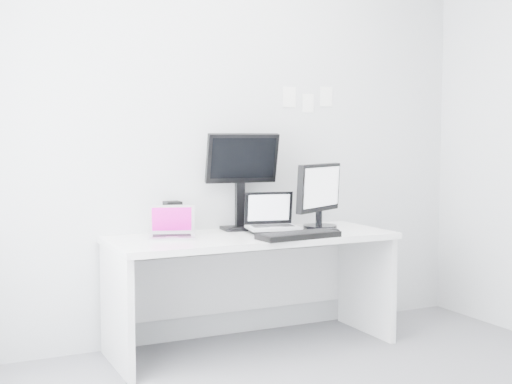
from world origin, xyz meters
The scene contains 12 objects.
back_wall centered at (0.00, 1.60, 1.35)m, with size 3.60×3.60×0.00m, color #BBBDC0.
desk centered at (0.00, 1.25, 0.36)m, with size 1.80×0.70×0.73m, color white.
macbook centered at (-0.51, 1.30, 0.84)m, with size 0.28×0.21×0.21m, color silver.
speaker centered at (-0.42, 1.54, 0.83)m, with size 0.10×0.10×0.20m, color black.
dell_laptop centered at (0.15, 1.25, 0.86)m, with size 0.32×0.25×0.27m, color #AEB1B6.
rear_monitor centered at (0.04, 1.49, 1.06)m, with size 0.48×0.17×0.66m, color black.
samsung_monitor centered at (0.54, 1.31, 0.96)m, with size 0.49×0.23×0.45m, color black.
keyboard centered at (0.19, 0.99, 0.75)m, with size 0.52×0.18×0.03m, color black.
mouse centered at (0.46, 1.05, 0.75)m, with size 0.12×0.08×0.04m, color black.
wall_note_0 centered at (0.45, 1.59, 1.62)m, with size 0.10×0.00×0.14m, color white.
wall_note_1 centered at (0.60, 1.59, 1.58)m, with size 0.09×0.00×0.13m, color white.
wall_note_2 centered at (0.75, 1.59, 1.63)m, with size 0.10×0.00×0.14m, color white.
Camera 1 is at (-1.85, -2.67, 1.35)m, focal length 48.75 mm.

